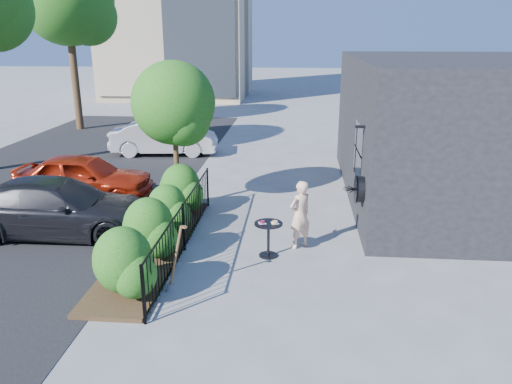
# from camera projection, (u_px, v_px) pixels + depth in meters

# --- Properties ---
(ground) EXTENTS (120.00, 120.00, 0.00)m
(ground) POSITION_uv_depth(u_px,v_px,m) (251.00, 252.00, 11.08)
(ground) COLOR gray
(ground) RESTS_ON ground
(shop_building) EXTENTS (6.22, 9.00, 4.00)m
(shop_building) POSITION_uv_depth(u_px,v_px,m) (456.00, 130.00, 14.29)
(shop_building) COLOR black
(shop_building) RESTS_ON ground
(fence) EXTENTS (0.05, 6.05, 1.10)m
(fence) POSITION_uv_depth(u_px,v_px,m) (184.00, 227.00, 11.03)
(fence) COLOR black
(fence) RESTS_ON ground
(planting_bed) EXTENTS (1.30, 6.00, 0.08)m
(planting_bed) POSITION_uv_depth(u_px,v_px,m) (154.00, 247.00, 11.25)
(planting_bed) COLOR #382616
(planting_bed) RESTS_ON ground
(shrubs) EXTENTS (1.10, 5.60, 1.24)m
(shrubs) POSITION_uv_depth(u_px,v_px,m) (158.00, 218.00, 11.14)
(shrubs) COLOR #1A5112
(shrubs) RESTS_ON ground
(patio_tree) EXTENTS (2.20, 2.20, 3.94)m
(patio_tree) POSITION_uv_depth(u_px,v_px,m) (176.00, 108.00, 13.04)
(patio_tree) COLOR #3F2B19
(patio_tree) RESTS_ON ground
(street) EXTENTS (9.00, 30.00, 0.01)m
(street) POSITION_uv_depth(u_px,v_px,m) (22.00, 200.00, 14.50)
(street) COLOR black
(street) RESTS_ON ground
(street_tree_far) EXTENTS (4.40, 4.40, 8.28)m
(street_tree_far) POSITION_uv_depth(u_px,v_px,m) (68.00, 4.00, 23.32)
(street_tree_far) COLOR #3F2B19
(street_tree_far) RESTS_ON ground
(cafe_table) EXTENTS (0.61, 0.61, 0.82)m
(cafe_table) POSITION_uv_depth(u_px,v_px,m) (268.00, 233.00, 10.74)
(cafe_table) COLOR black
(cafe_table) RESTS_ON ground
(woman) EXTENTS (0.68, 0.66, 1.57)m
(woman) POSITION_uv_depth(u_px,v_px,m) (300.00, 215.00, 11.13)
(woman) COLOR beige
(woman) RESTS_ON ground
(shovel) EXTENTS (0.45, 0.18, 1.36)m
(shovel) POSITION_uv_depth(u_px,v_px,m) (174.00, 262.00, 9.26)
(shovel) COLOR brown
(shovel) RESTS_ON ground
(car_red) EXTENTS (3.92, 1.61, 1.33)m
(car_red) POSITION_uv_depth(u_px,v_px,m) (84.00, 177.00, 14.46)
(car_red) COLOR #A8230E
(car_red) RESTS_ON ground
(car_silver) EXTENTS (4.28, 1.83, 1.37)m
(car_silver) POSITION_uv_depth(u_px,v_px,m) (164.00, 137.00, 19.77)
(car_silver) COLOR silver
(car_silver) RESTS_ON ground
(car_darkgrey) EXTENTS (4.71, 2.06, 1.35)m
(car_darkgrey) POSITION_uv_depth(u_px,v_px,m) (58.00, 207.00, 11.91)
(car_darkgrey) COLOR black
(car_darkgrey) RESTS_ON ground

